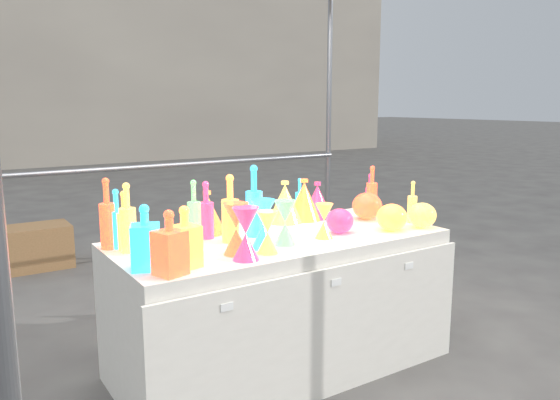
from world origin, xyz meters
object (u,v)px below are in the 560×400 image
display_table (281,302)px  cardboard_box_closed (39,246)px  decanter_0 (185,237)px  hourglass_0 (236,229)px  lampshade_0 (207,212)px  bottle_0 (125,220)px  globe_0 (392,219)px

display_table → cardboard_box_closed: 2.87m
decanter_0 → hourglass_0: size_ratio=1.11×
lampshade_0 → cardboard_box_closed: bearing=96.0°
decanter_0 → lampshade_0: (0.36, 0.53, -0.02)m
cardboard_box_closed → bottle_0: (0.01, -2.56, 0.70)m
bottle_0 → decanter_0: bearing=-73.7°
cardboard_box_closed → decanter_0: bearing=-87.3°
display_table → decanter_0: (-0.66, -0.24, 0.51)m
cardboard_box_closed → globe_0: globe_0 is taller
hourglass_0 → lampshade_0: hourglass_0 is taller
display_table → globe_0: bearing=-20.6°
decanter_0 → hourglass_0: (0.29, 0.06, -0.01)m
decanter_0 → globe_0: (1.26, 0.01, -0.07)m
bottle_0 → globe_0: (1.38, -0.42, -0.08)m
bottle_0 → globe_0: 1.45m
globe_0 → lampshade_0: size_ratio=0.72×
globe_0 → display_table: bearing=159.4°
cardboard_box_closed → decanter_0: (0.14, -2.99, 0.70)m
cardboard_box_closed → lampshade_0: size_ratio=2.22×
globe_0 → lampshade_0: (-0.90, 0.52, 0.05)m
display_table → globe_0: size_ratio=10.77×
cardboard_box_closed → hourglass_0: bearing=-81.7°
bottle_0 → lampshade_0: bearing=10.5°
display_table → cardboard_box_closed: size_ratio=3.47×
decanter_0 → bottle_0: bearing=94.4°
bottle_0 → hourglass_0: bearing=-42.0°
display_table → lampshade_0: lampshade_0 is taller
cardboard_box_closed → bottle_0: 2.65m
cardboard_box_closed → globe_0: (1.40, -2.98, 0.63)m
bottle_0 → decanter_0: size_ratio=1.06×
cardboard_box_closed → hourglass_0: 3.04m
lampshade_0 → bottle_0: bearing=-175.0°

